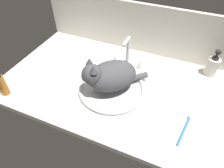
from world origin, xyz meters
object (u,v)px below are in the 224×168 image
toothbrush (185,128)px  amber_bottle (2,85)px  sink_basin (112,88)px  faucet (127,55)px  cat (108,76)px  soap_pump_bottle (212,66)px

toothbrush → amber_bottle: bearing=-171.0°
amber_bottle → sink_basin: bearing=26.0°
faucet → toothbrush: (39.36, -32.85, -6.91)cm
faucet → cat: 24.13cm
toothbrush → soap_pump_bottle: bearing=80.7°
faucet → soap_pump_bottle: faucet is taller
amber_bottle → toothbrush: (89.07, 14.03, -5.61)cm
sink_basin → soap_pump_bottle: soap_pump_bottle is taller
amber_bottle → cat: bearing=25.4°
amber_bottle → soap_pump_bottle: 112.24cm
sink_basin → toothbrush: bearing=-14.6°
cat → toothbrush: cat is taller
soap_pump_bottle → toothbrush: (-7.16, -43.73, -5.21)cm
sink_basin → toothbrush: 40.67cm
cat → sink_basin: bearing=45.0°
soap_pump_bottle → cat: bearing=-144.0°
sink_basin → soap_pump_bottle: size_ratio=2.23×
sink_basin → amber_bottle: amber_bottle is taller
cat → amber_bottle: bearing=-154.6°
faucet → cat: size_ratio=0.64×
amber_bottle → toothbrush: size_ratio=0.71×
amber_bottle → faucet: bearing=43.3°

